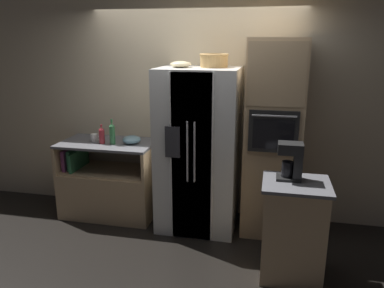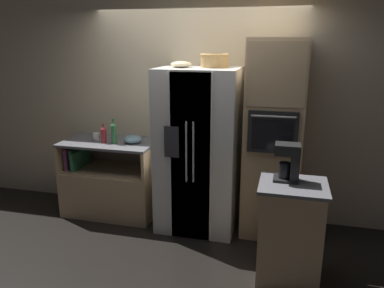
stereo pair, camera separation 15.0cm
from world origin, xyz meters
The scene contains 13 objects.
ground_plane centered at (0.00, 0.00, 0.00)m, with size 20.00×20.00×0.00m, color black.
wall_back centered at (0.00, 0.45, 1.40)m, with size 12.00×0.06×2.80m.
counter_left centered at (-1.04, 0.09, 0.35)m, with size 1.15×0.66×0.94m.
refrigerator centered at (0.11, 0.03, 0.93)m, with size 0.89×0.80×1.86m.
wall_oven centered at (0.94, 0.10, 1.09)m, with size 0.61×0.69×2.17m.
island_counter centered at (1.16, -0.79, 0.47)m, with size 0.59×0.53×0.93m.
wicker_basket centered at (0.27, 0.10, 1.94)m, with size 0.32×0.32×0.14m.
fruit_bowl centered at (-0.08, 0.00, 1.89)m, with size 0.23×0.23×0.07m.
bottle_tall centered at (-1.06, 0.01, 1.05)m, with size 0.07×0.07×0.23m.
bottle_short centered at (-0.93, 0.01, 1.07)m, with size 0.07×0.07×0.30m.
mug centered at (-1.20, 0.08, 0.99)m, with size 0.12×0.08×0.09m.
mixing_bowl centered at (-0.72, 0.09, 0.99)m, with size 0.22×0.22×0.10m.
coffee_maker centered at (1.12, -0.72, 1.12)m, with size 0.22×0.17×0.34m.
Camera 1 is at (0.91, -4.00, 2.14)m, focal length 35.00 mm.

